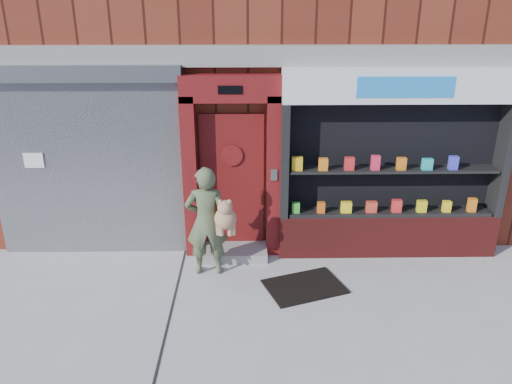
{
  "coord_description": "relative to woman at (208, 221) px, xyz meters",
  "views": [
    {
      "loc": [
        -0.5,
        -5.5,
        3.95
      ],
      "look_at": [
        -0.39,
        1.0,
        1.4
      ],
      "focal_mm": 35.0,
      "sensor_mm": 36.0,
      "label": 1
    }
  ],
  "objects": [
    {
      "name": "ground",
      "position": [
        1.09,
        -1.21,
        -0.86
      ],
      "size": [
        80.0,
        80.0,
        0.0
      ],
      "primitive_type": "plane",
      "color": "#9E9E99",
      "rests_on": "ground"
    },
    {
      "name": "shutter_bay",
      "position": [
        -1.91,
        0.72,
        0.86
      ],
      "size": [
        3.1,
        0.3,
        3.04
      ],
      "color": "gray",
      "rests_on": "ground"
    },
    {
      "name": "red_door_bay",
      "position": [
        0.34,
        0.65,
        0.6
      ],
      "size": [
        1.52,
        0.58,
        2.9
      ],
      "color": "#4E0D0F",
      "rests_on": "ground"
    },
    {
      "name": "pharmacy_bay",
      "position": [
        2.84,
        0.61,
        0.51
      ],
      "size": [
        3.5,
        0.41,
        3.0
      ],
      "color": "maroon",
      "rests_on": "ground"
    },
    {
      "name": "woman",
      "position": [
        0.0,
        0.0,
        0.0
      ],
      "size": [
        0.77,
        0.46,
        1.7
      ],
      "color": "#4D593B",
      "rests_on": "ground"
    },
    {
      "name": "doormat",
      "position": [
        1.4,
        -0.46,
        -0.85
      ],
      "size": [
        1.28,
        1.08,
        0.03
      ],
      "primitive_type": "cube",
      "rotation": [
        0.0,
        0.0,
        0.34
      ],
      "color": "black",
      "rests_on": "ground"
    }
  ]
}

